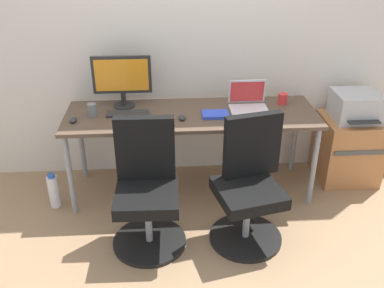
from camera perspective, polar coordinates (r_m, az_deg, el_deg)
The scene contains 17 objects.
ground_plane at distance 3.86m, azimuth -0.05°, elevation -5.90°, with size 5.28×5.28×0.00m, color #9E7A56.
back_wall at distance 3.71m, azimuth -0.48°, elevation 14.72°, with size 4.40×0.04×2.60m, color silver.
desk at distance 3.53m, azimuth -0.05°, elevation 3.22°, with size 2.05×0.65×0.73m.
office_chair_left at distance 3.09m, azimuth -5.98°, elevation -6.17°, with size 0.54×0.54×0.94m.
office_chair_right at distance 3.14m, azimuth 7.56°, elevation -5.66°, with size 0.54×0.54×0.94m.
side_cabinet at distance 4.13m, azimuth 19.91°, elevation -0.55°, with size 0.50×0.48×0.59m.
printer at distance 3.96m, azimuth 20.87°, elevation 4.72°, with size 0.38×0.40×0.24m.
water_bottle_on_floor at distance 3.74m, azimuth -17.83°, elevation -5.93°, with size 0.09×0.09×0.31m.
desktop_monitor at distance 3.59m, azimuth -9.26°, elevation 8.64°, with size 0.48×0.18×0.43m.
open_laptop at distance 3.60m, azimuth 7.44°, elevation 5.51°, with size 0.31×0.26×0.23m.
keyboard_by_monitor at distance 3.51m, azimuth -8.50°, elevation 4.01°, with size 0.34×0.12×0.02m, color #2D2D2D.
keyboard_by_laptop at distance 3.39m, azimuth 8.41°, elevation 3.10°, with size 0.34×0.12×0.02m, color #B7B7B7.
mouse_by_monitor at distance 3.48m, azimuth -15.45°, elevation 3.12°, with size 0.06×0.10×0.03m, color #2D2D2D.
mouse_by_laptop at distance 3.39m, azimuth -1.33°, elevation 3.55°, with size 0.06×0.10×0.03m, color #2D2D2D.
coffee_mug at distance 3.75m, azimuth 11.93°, elevation 5.89°, with size 0.08×0.08×0.09m, color red.
pen_cup at distance 3.53m, azimuth -13.06°, elevation 4.44°, with size 0.07×0.07×0.10m, color slate.
notebook at distance 3.45m, azimuth 3.10°, elevation 3.93°, with size 0.21×0.15×0.03m, color blue.
Camera 1 is at (-0.21, -3.20, 2.15)m, focal length 40.27 mm.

